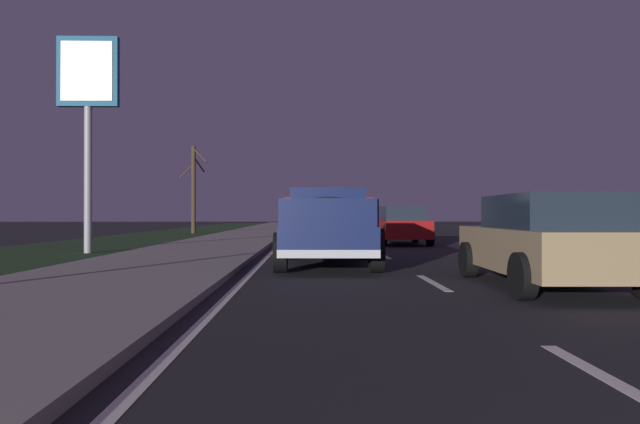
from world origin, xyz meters
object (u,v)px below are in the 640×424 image
sedan_black (317,223)px  bare_tree_far (194,188)px  sedan_tan (547,240)px  pickup_truck (328,224)px  sedan_red (401,225)px  gas_price_sign (88,91)px  sedan_blue (366,221)px

sedan_black → bare_tree_far: bare_tree_far is taller
sedan_black → sedan_tan: 21.09m
pickup_truck → sedan_tan: pickup_truck is taller
sedan_red → sedan_black: 7.62m
gas_price_sign → bare_tree_far: size_ratio=1.22×
gas_price_sign → sedan_red: bearing=-64.2°
pickup_truck → sedan_black: pickup_truck is taller
gas_price_sign → sedan_blue: bearing=-26.2°
sedan_red → sedan_blue: bearing=-1.0°
gas_price_sign → pickup_truck: bearing=-120.7°
sedan_red → sedan_blue: (17.22, -0.30, 0.00)m
sedan_blue → bare_tree_far: (-3.48, 11.46, 2.17)m
sedan_blue → gas_price_sign: (-22.38, 11.00, 4.33)m
pickup_truck → bare_tree_far: bearing=18.7°
sedan_black → sedan_blue: (10.36, -3.60, 0.00)m
pickup_truck → sedan_blue: pickup_truck is taller
sedan_red → gas_price_sign: bearing=115.8°
sedan_blue → sedan_tan: 31.15m
gas_price_sign → bare_tree_far: (18.91, 0.46, -2.17)m
sedan_black → sedan_blue: bearing=-19.2°
sedan_tan → gas_price_sign: gas_price_sign is taller
sedan_red → gas_price_sign: (-5.16, 10.70, 4.33)m
pickup_truck → bare_tree_far: size_ratio=0.98×
sedan_red → sedan_tan: same height
pickup_truck → sedan_red: (9.57, -3.29, -0.20)m
sedan_black → sedan_red: bearing=-154.3°
sedan_red → bare_tree_far: bearing=39.1°
sedan_tan → gas_price_sign: bearing=51.2°
sedan_black → gas_price_sign: size_ratio=0.65×
pickup_truck → bare_tree_far: (23.31, 7.87, 1.97)m
bare_tree_far → sedan_blue: bearing=-73.1°
sedan_tan → sedan_red: bearing=0.9°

